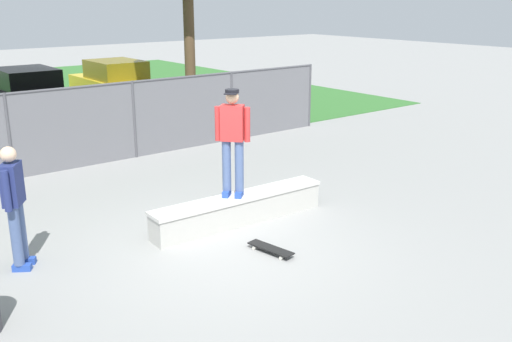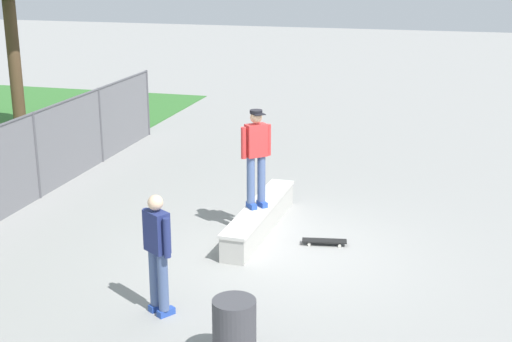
# 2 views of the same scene
# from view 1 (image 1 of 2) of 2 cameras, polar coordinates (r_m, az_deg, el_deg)

# --- Properties ---
(ground_plane) EXTENTS (80.00, 80.00, 0.00)m
(ground_plane) POSITION_cam_1_polar(r_m,az_deg,el_deg) (9.09, -3.27, -7.76)
(ground_plane) COLOR gray
(concrete_ledge) EXTENTS (3.34, 0.59, 0.50)m
(concrete_ledge) POSITION_cam_1_polar(r_m,az_deg,el_deg) (10.03, -1.65, -3.77)
(concrete_ledge) COLOR #B7B5AD
(concrete_ledge) RESTS_ON ground
(skateboarder) EXTENTS (0.45, 0.47, 1.84)m
(skateboarder) POSITION_cam_1_polar(r_m,az_deg,el_deg) (9.64, -2.33, 3.34)
(skateboarder) COLOR #2647A5
(skateboarder) RESTS_ON concrete_ledge
(skateboard) EXTENTS (0.33, 0.82, 0.09)m
(skateboard) POSITION_cam_1_polar(r_m,az_deg,el_deg) (8.94, 1.46, -7.68)
(skateboard) COLOR black
(skateboard) RESTS_ON ground
(chainlink_fence) EXTENTS (14.66, 0.07, 1.88)m
(chainlink_fence) POSITION_cam_1_polar(r_m,az_deg,el_deg) (13.73, -17.43, 4.43)
(chainlink_fence) COLOR #4C4C51
(chainlink_fence) RESTS_ON ground
(car_black) EXTENTS (2.02, 4.20, 1.66)m
(car_black) POSITION_cam_1_polar(r_m,az_deg,el_deg) (19.86, -21.73, 7.09)
(car_black) COLOR black
(car_black) RESTS_ON ground
(car_yellow) EXTENTS (2.02, 4.20, 1.66)m
(car_yellow) POSITION_cam_1_polar(r_m,az_deg,el_deg) (21.45, -13.74, 8.43)
(car_yellow) COLOR gold
(car_yellow) RESTS_ON ground
(bystander) EXTENTS (0.42, 0.52, 1.82)m
(bystander) POSITION_cam_1_polar(r_m,az_deg,el_deg) (8.81, -22.81, -2.87)
(bystander) COLOR #2647A5
(bystander) RESTS_ON ground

